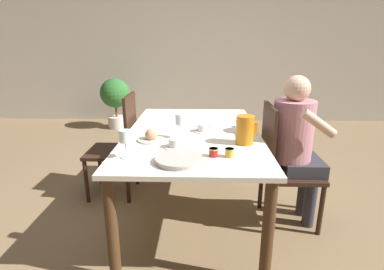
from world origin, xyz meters
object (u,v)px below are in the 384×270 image
Objects in this scene: wine_glass_juice at (125,138)px; teacup_across at (203,128)px; teacup_near_person at (175,144)px; person_seated at (296,140)px; bread_plate at (151,137)px; potted_plant at (115,97)px; chair_person_side at (282,164)px; wine_glass_water at (180,120)px; jam_jar_red at (213,152)px; red_pitcher at (245,130)px; serving_tray at (179,160)px; chair_opposite at (119,144)px; jam_jar_amber at (230,152)px.

teacup_across is (0.46, 0.56, -0.10)m from wine_glass_juice.
person_seated is at bearing 18.60° from teacup_near_person.
teacup_across is 0.76× the size of bread_plate.
potted_plant is at bearing 118.71° from teacup_across.
chair_person_side is 0.86m from wine_glass_water.
jam_jar_red is at bearing -83.45° from teacup_across.
bread_plate is (-1.07, -0.16, 0.06)m from person_seated.
red_pitcher is 0.46m from wine_glass_water.
bread_plate is (-0.22, 0.39, 0.01)m from serving_tray.
teacup_across is at bearing -113.93° from chair_opposite.
jam_jar_red is at bearing 24.98° from serving_tray.
teacup_near_person is at bearing -116.56° from teacup_across.
chair_person_side is 0.81× the size of person_seated.
bread_plate is at bearing 145.33° from jam_jar_red.
teacup_near_person is at bearing -140.86° from chair_opposite.
potted_plant is (-1.58, 3.13, -0.23)m from jam_jar_amber.
chair_person_side is 0.75m from jam_jar_red.
person_seated is (0.09, 0.01, 0.19)m from chair_person_side.
jam_jar_red is at bearing -136.41° from chair_opposite.
wine_glass_water is 0.43m from jam_jar_red.
chair_opposite is at bearing 122.89° from serving_tray.
potted_plant is at bearing 120.65° from red_pitcher.
wine_glass_water is 3.16× the size of jam_jar_red.
wine_glass_water is at bearing -83.32° from chair_person_side.
bread_plate reaches higher than teacup_across.
person_seated is at bearing -51.50° from potted_plant.
jam_jar_amber is at bearing 17.03° from serving_tray.
chair_opposite is at bearing -73.73° from potted_plant.
red_pitcher is 0.29m from jam_jar_amber.
teacup_across is at bearing 50.74° from wine_glass_juice.
person_seated reaches higher than serving_tray.
potted_plant is (-0.66, 2.26, 0.03)m from chair_opposite.
wine_glass_juice is 0.34m from serving_tray.
chair_opposite is at bearing 129.14° from teacup_near_person.
person_seated is at bearing -5.94° from teacup_across.
chair_opposite reaches higher than teacup_across.
bread_plate is (0.40, -0.57, 0.26)m from chair_opposite.
chair_opposite is 1.15× the size of potted_plant.
red_pitcher is at bearing -44.72° from teacup_across.
bread_plate is at bearing 142.26° from teacup_near_person.
potted_plant is (-1.28, 3.22, -0.21)m from serving_tray.
bread_plate is at bearing -163.24° from wine_glass_water.
wine_glass_water is (0.60, -0.51, 0.36)m from chair_opposite.
teacup_near_person is at bearing -69.96° from chair_person_side.
red_pitcher reaches higher than wine_glass_water.
teacup_across is at bearing 32.55° from bread_plate.
chair_opposite is 3.42× the size of serving_tray.
serving_tray is 0.34× the size of potted_plant.
red_pitcher is (-0.33, -0.20, 0.33)m from chair_person_side.
chair_person_side reaches higher than jam_jar_red.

